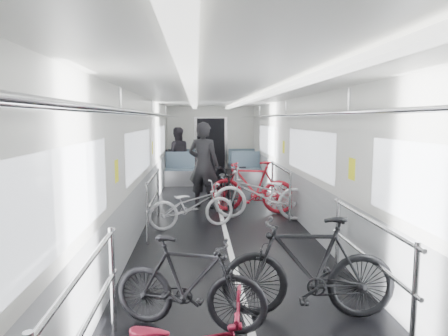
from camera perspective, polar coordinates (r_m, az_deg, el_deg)
The scene contains 9 objects.
car_shell at distance 8.73m, azimuth -0.67°, elevation 1.41°, with size 3.02×14.01×2.41m.
bike_left_mid at distance 3.91m, azimuth -4.98°, elevation -16.10°, with size 0.42×1.49×0.90m, color black.
bike_left_far at distance 7.31m, azimuth -4.65°, elevation -5.33°, with size 0.56×1.60×0.84m, color #B9B9BE.
bike_right_near at distance 4.16m, azimuth 11.89°, elevation -13.73°, with size 0.49×1.72×1.03m, color black.
bike_right_mid at distance 7.92m, azimuth 5.44°, elevation -3.76°, with size 0.67×1.92×1.01m, color #BBBBC0.
bike_right_far at distance 8.48m, azimuth 4.06°, elevation -2.70°, with size 0.52×1.84×1.10m, color #A2141F.
bike_aisle at distance 8.88m, azimuth 0.40°, elevation -2.57°, with size 0.66×1.91×1.00m, color black.
person_standing at distance 8.90m, azimuth -2.95°, elevation 0.42°, with size 0.70×0.46×1.92m, color black.
person_seated at distance 13.02m, azimuth -6.71°, elevation 2.03°, with size 0.83×0.65×1.72m, color #28242B.
Camera 1 is at (-0.49, -6.90, 1.98)m, focal length 32.00 mm.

